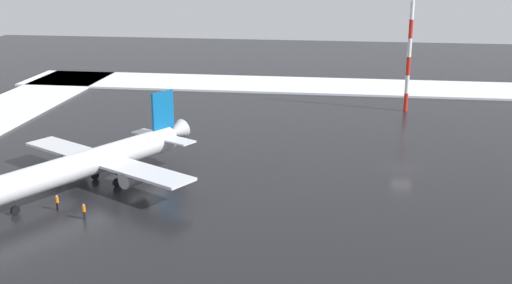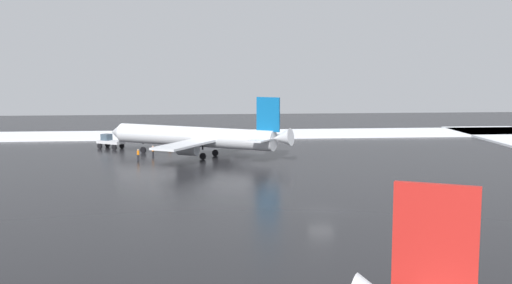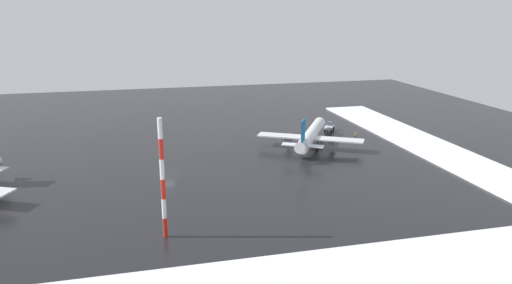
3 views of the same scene
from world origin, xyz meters
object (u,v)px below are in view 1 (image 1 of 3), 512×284
(ground_crew_beside_wing, at_px, (57,202))
(antenna_mast, at_px, (409,57))
(ground_crew_mid_apron, at_px, (84,210))
(airplane_distant_tail, at_px, (91,162))

(ground_crew_beside_wing, distance_m, antenna_mast, 66.39)
(ground_crew_mid_apron, bearing_deg, ground_crew_beside_wing, 176.64)
(airplane_distant_tail, height_order, antenna_mast, antenna_mast)
(airplane_distant_tail, xyz_separation_m, antenna_mast, (-40.42, -43.82, 6.40))
(ground_crew_mid_apron, height_order, ground_crew_beside_wing, same)
(airplane_distant_tail, xyz_separation_m, ground_crew_beside_wing, (1.24, 7.14, -2.23))
(airplane_distant_tail, bearing_deg, ground_crew_beside_wing, 20.09)
(ground_crew_beside_wing, xyz_separation_m, antenna_mast, (-41.66, -50.96, 8.63))
(airplane_distant_tail, bearing_deg, antenna_mast, 167.24)
(ground_crew_mid_apron, xyz_separation_m, ground_crew_beside_wing, (3.88, -1.97, 0.00))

